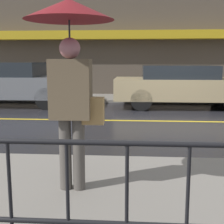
# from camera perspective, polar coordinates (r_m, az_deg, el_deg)

# --- Properties ---
(ground_plane) EXTENTS (80.00, 80.00, 0.00)m
(ground_plane) POSITION_cam_1_polar(r_m,az_deg,el_deg) (8.22, 10.37, -1.67)
(ground_plane) COLOR black
(sidewalk_near) EXTENTS (28.00, 3.05, 0.10)m
(sidewalk_near) POSITION_cam_1_polar(r_m,az_deg,el_deg) (3.57, 19.06, -16.15)
(sidewalk_near) COLOR slate
(sidewalk_near) RESTS_ON ground_plane
(sidewalk_far) EXTENTS (28.00, 2.17, 0.10)m
(sidewalk_far) POSITION_cam_1_polar(r_m,az_deg,el_deg) (12.61, 8.23, 2.47)
(sidewalk_far) COLOR slate
(sidewalk_far) RESTS_ON ground_plane
(lane_marking) EXTENTS (25.20, 0.12, 0.01)m
(lane_marking) POSITION_cam_1_polar(r_m,az_deg,el_deg) (8.22, 10.37, -1.64)
(lane_marking) COLOR gold
(lane_marking) RESTS_ON ground_plane
(building_storefront) EXTENTS (28.00, 0.85, 5.33)m
(building_storefront) POSITION_cam_1_polar(r_m,az_deg,el_deg) (13.76, 8.14, 13.94)
(building_storefront) COLOR #4C4238
(building_storefront) RESTS_ON ground_plane
(pedestrian) EXTENTS (0.96, 0.96, 2.10)m
(pedestrian) POSITION_cam_1_polar(r_m,az_deg,el_deg) (3.43, -7.62, 11.67)
(pedestrian) COLOR #4C4742
(pedestrian) RESTS_ON sidewalk_near
(car_grey) EXTENTS (4.54, 1.77, 1.49)m
(car_grey) POSITION_cam_1_polar(r_m,az_deg,el_deg) (11.35, -17.99, 5.02)
(car_grey) COLOR slate
(car_grey) RESTS_ON ground_plane
(car_tan) EXTENTS (4.57, 1.82, 1.39)m
(car_tan) POSITION_cam_1_polar(r_m,az_deg,el_deg) (10.64, 12.79, 4.75)
(car_tan) COLOR tan
(car_tan) RESTS_ON ground_plane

